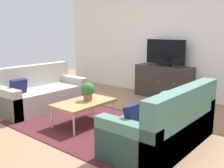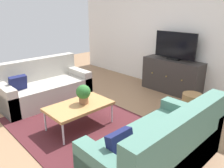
{
  "view_description": "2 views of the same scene",
  "coord_description": "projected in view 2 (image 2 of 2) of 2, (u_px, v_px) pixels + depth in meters",
  "views": [
    {
      "loc": [
        2.99,
        -3.11,
        1.56
      ],
      "look_at": [
        0.0,
        0.47,
        0.59
      ],
      "focal_mm": 41.71,
      "sensor_mm": 36.0,
      "label": 1
    },
    {
      "loc": [
        2.59,
        -2.0,
        1.85
      ],
      "look_at": [
        0.0,
        0.47,
        0.59
      ],
      "focal_mm": 35.16,
      "sensor_mm": 36.0,
      "label": 2
    }
  ],
  "objects": [
    {
      "name": "flat_screen_tv",
      "position": [
        175.0,
        46.0,
        4.77
      ],
      "size": [
        0.97,
        0.16,
        0.6
      ],
      "color": "black",
      "rests_on": "tv_console"
    },
    {
      "name": "potted_plant",
      "position": [
        83.0,
        93.0,
        3.46
      ],
      "size": [
        0.23,
        0.23,
        0.31
      ],
      "color": "#936042",
      "rests_on": "coffee_table"
    },
    {
      "name": "ground_plane",
      "position": [
        92.0,
        124.0,
        3.68
      ],
      "size": [
        10.0,
        10.0,
        0.0
      ],
      "primitive_type": "plane",
      "color": "#997251"
    },
    {
      "name": "wall_back",
      "position": [
        179.0,
        31.0,
        4.9
      ],
      "size": [
        6.4,
        0.12,
        2.7
      ],
      "primitive_type": "cube",
      "color": "white",
      "rests_on": "ground_plane"
    },
    {
      "name": "tv_console",
      "position": [
        172.0,
        76.0,
        4.98
      ],
      "size": [
        1.35,
        0.47,
        0.75
      ],
      "color": "#332D2B",
      "rests_on": "ground_plane"
    },
    {
      "name": "couch_left_side",
      "position": [
        43.0,
        88.0,
        4.5
      ],
      "size": [
        0.85,
        1.75,
        0.86
      ],
      "color": "#B2ADA3",
      "rests_on": "ground_plane"
    },
    {
      "name": "wicker_basket",
      "position": [
        191.0,
        105.0,
        3.87
      ],
      "size": [
        0.34,
        0.34,
        0.43
      ],
      "primitive_type": "cylinder",
      "color": "#9E7547",
      "rests_on": "ground_plane"
    },
    {
      "name": "coffee_table",
      "position": [
        79.0,
        107.0,
        3.47
      ],
      "size": [
        0.6,
        1.02,
        0.39
      ],
      "color": "#B7844C",
      "rests_on": "ground_plane"
    },
    {
      "name": "couch_right_side",
      "position": [
        161.0,
        150.0,
        2.54
      ],
      "size": [
        0.85,
        1.75,
        0.86
      ],
      "color": "#4C7A6B",
      "rests_on": "ground_plane"
    },
    {
      "name": "area_rug",
      "position": [
        84.0,
        127.0,
        3.58
      ],
      "size": [
        2.5,
        1.9,
        0.01
      ],
      "primitive_type": "cube",
      "color": "#4C1E23",
      "rests_on": "ground_plane"
    }
  ]
}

